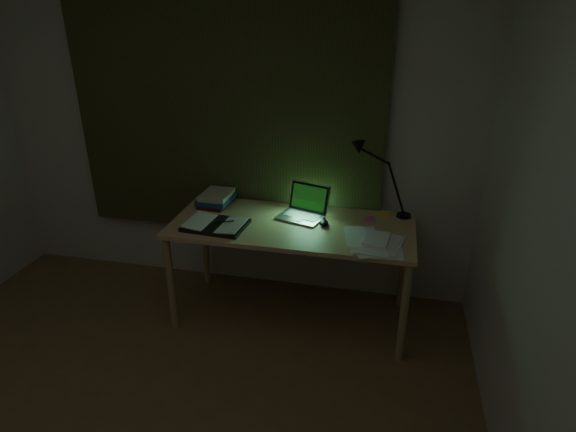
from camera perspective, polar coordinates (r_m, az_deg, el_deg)
name	(u,v)px	position (r m, az deg, el deg)	size (l,w,h in m)	color
wall_back	(227,122)	(3.45, -7.26, 11.00)	(3.50, 0.00, 2.50)	beige
curtain	(223,94)	(3.37, -7.67, 14.15)	(2.20, 0.06, 2.00)	#282D16
desk	(292,272)	(3.26, 0.46, -6.62)	(1.56, 0.68, 0.71)	tan
laptop	(301,204)	(3.13, 1.50, 1.42)	(0.29, 0.32, 0.20)	silver
open_textbook	(216,224)	(3.09, -8.56, -0.99)	(0.38, 0.27, 0.03)	white
book_stack	(215,198)	(3.41, -8.60, 2.09)	(0.21, 0.25, 0.10)	white
loose_papers	(369,238)	(2.94, 9.55, -2.56)	(0.32, 0.34, 0.02)	white
mouse	(324,223)	(3.08, 4.28, -0.81)	(0.05, 0.09, 0.03)	black
sticky_yellow	(385,214)	(3.29, 11.47, 0.27)	(0.07, 0.07, 0.02)	yellow
sticky_pink	(369,219)	(3.19, 9.63, -0.38)	(0.07, 0.07, 0.01)	pink
desk_lamp	(407,181)	(3.20, 13.96, 4.09)	(0.34, 0.26, 0.51)	black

